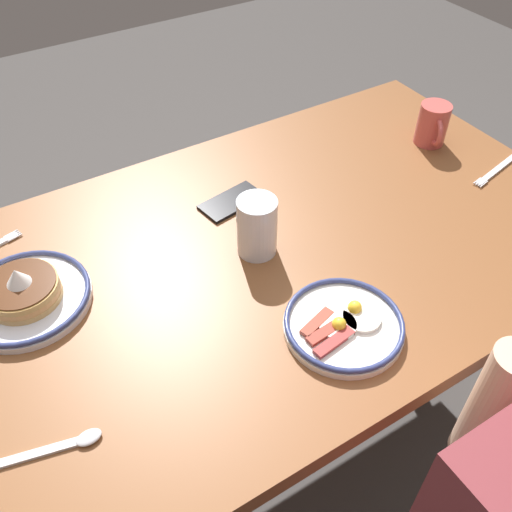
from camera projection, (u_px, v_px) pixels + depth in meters
ground_plane at (267, 429)px, 1.69m from camera, size 6.00×6.00×0.00m
dining_table at (271, 276)px, 1.22m from camera, size 1.42×0.84×0.76m
plate_near_main at (25, 295)px, 1.03m from camera, size 0.24×0.24×0.09m
plate_center_pancakes at (344, 325)px, 0.99m from camera, size 0.22×0.22×0.04m
coffee_mug at (433, 124)px, 1.40m from camera, size 0.08×0.11×0.10m
drinking_glass at (257, 229)px, 1.11m from camera, size 0.08×0.08×0.13m
cell_phone at (233, 201)px, 1.26m from camera, size 0.15×0.09×0.01m
fork_far at (499, 168)px, 1.35m from camera, size 0.20×0.06×0.01m
tea_spoon at (56, 448)px, 0.84m from camera, size 0.19×0.06×0.01m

